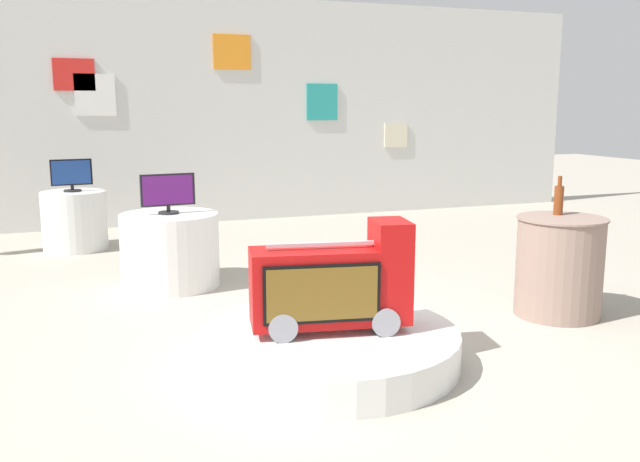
{
  "coord_description": "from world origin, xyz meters",
  "views": [
    {
      "loc": [
        -1.58,
        -4.23,
        1.65
      ],
      "look_at": [
        0.11,
        0.35,
        0.75
      ],
      "focal_mm": 38.26,
      "sensor_mm": 36.0,
      "label": 1
    }
  ],
  "objects": [
    {
      "name": "back_wall_display",
      "position": [
        -0.01,
        5.45,
        1.58
      ],
      "size": [
        12.52,
        0.13,
        3.14
      ],
      "color": "silver",
      "rests_on": "ground"
    },
    {
      "name": "display_pedestal_left_rear",
      "position": [
        -0.75,
        2.01,
        0.34
      ],
      "size": [
        0.89,
        0.89,
        0.68
      ],
      "primitive_type": "cylinder",
      "color": "silver",
      "rests_on": "ground"
    },
    {
      "name": "bottle_on_side_table",
      "position": [
        2.06,
        0.16,
        0.92
      ],
      "size": [
        0.07,
        0.07,
        0.31
      ],
      "color": "brown",
      "rests_on": "side_table_round"
    },
    {
      "name": "side_table_round",
      "position": [
        2.01,
        0.04,
        0.4
      ],
      "size": [
        0.69,
        0.69,
        0.79
      ],
      "color": "gray",
      "rests_on": "ground"
    },
    {
      "name": "novelty_firetruck_tv",
      "position": [
        -0.05,
        -0.32,
        0.52
      ],
      "size": [
        1.05,
        0.54,
        0.71
      ],
      "color": "gray",
      "rests_on": "main_display_pedestal"
    },
    {
      "name": "tv_on_center_rear",
      "position": [
        -1.56,
        4.05,
        0.87
      ],
      "size": [
        0.46,
        0.19,
        0.37
      ],
      "color": "black",
      "rests_on": "display_pedestal_center_rear"
    },
    {
      "name": "main_display_pedestal",
      "position": [
        -0.07,
        -0.31,
        0.11
      ],
      "size": [
        1.67,
        1.67,
        0.22
      ],
      "primitive_type": "cylinder",
      "color": "silver",
      "rests_on": "ground"
    },
    {
      "name": "tv_on_left_rear",
      "position": [
        -0.75,
        2.01,
        0.88
      ],
      "size": [
        0.49,
        0.19,
        0.37
      ],
      "color": "black",
      "rests_on": "display_pedestal_left_rear"
    },
    {
      "name": "ground_plane",
      "position": [
        0.0,
        0.0,
        0.0
      ],
      "size": [
        30.0,
        30.0,
        0.0
      ],
      "primitive_type": "plane",
      "color": "#A8A091"
    },
    {
      "name": "display_pedestal_center_rear",
      "position": [
        -1.56,
        4.06,
        0.34
      ],
      "size": [
        0.73,
        0.73,
        0.68
      ],
      "primitive_type": "cylinder",
      "color": "silver",
      "rests_on": "ground"
    }
  ]
}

